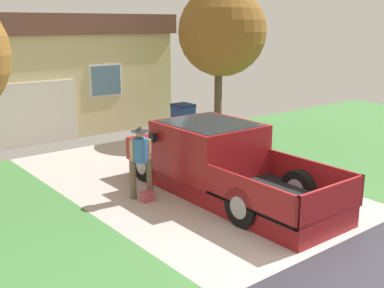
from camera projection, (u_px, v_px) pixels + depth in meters
The scene contains 6 objects.
pickup_truck at pixel (213, 161), 10.83m from camera, with size 2.07×5.59×1.59m.
person_with_hat at pixel (141, 157), 10.32m from camera, with size 0.46×0.40×1.64m.
handbag at pixel (147, 196), 10.34m from camera, with size 0.29×0.20×0.40m.
house_with_garage at pixel (10, 73), 16.80m from camera, with size 10.65×5.63×4.09m.
neighbor_tree at pixel (222, 34), 15.95m from camera, with size 2.99×2.99×5.00m.
wheeled_trash_bin at pixel (183, 118), 16.29m from camera, with size 0.60×0.72×1.09m.
Camera 1 is at (-6.60, -4.37, 3.80)m, focal length 44.19 mm.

